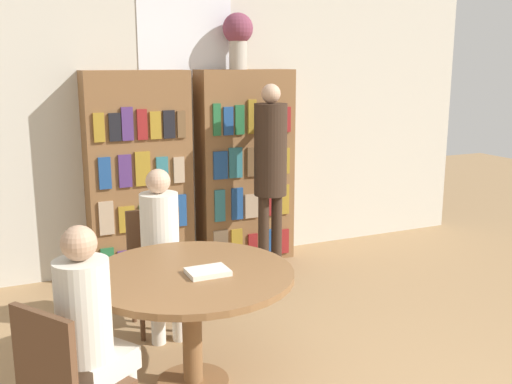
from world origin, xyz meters
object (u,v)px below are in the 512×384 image
at_px(seated_reader_right, 91,328).
at_px(bookshelf_right, 245,168).
at_px(seated_reader_left, 161,243).
at_px(flower_vase, 238,35).
at_px(reading_table, 191,290).
at_px(chair_left_side, 157,263).
at_px(bookshelf_left, 139,176).
at_px(chair_near_camera, 65,382).
at_px(librarian_standing, 270,161).

bearing_deg(seated_reader_right, bookshelf_right, 109.55).
xyz_separation_m(bookshelf_right, seated_reader_left, (-1.22, -1.30, -0.25)).
relative_size(flower_vase, reading_table, 0.42).
bearing_deg(bookshelf_right, chair_left_side, -137.23).
bearing_deg(bookshelf_left, chair_near_camera, -111.22).
xyz_separation_m(chair_near_camera, seated_reader_right, (0.15, 0.10, 0.20)).
xyz_separation_m(seated_reader_right, librarian_standing, (1.94, 1.99, 0.40)).
bearing_deg(seated_reader_right, librarian_standing, 102.77).
bearing_deg(bookshelf_right, chair_near_camera, -128.44).
relative_size(bookshelf_right, seated_reader_left, 1.54).
bearing_deg(chair_left_side, librarian_standing, -150.56).
relative_size(chair_near_camera, chair_left_side, 1.00).
distance_m(bookshelf_right, librarian_standing, 0.52).
height_order(flower_vase, chair_left_side, flower_vase).
xyz_separation_m(bookshelf_left, flower_vase, (0.98, 0.00, 1.26)).
xyz_separation_m(flower_vase, seated_reader_left, (-1.15, -1.30, -1.50)).
xyz_separation_m(reading_table, chair_near_camera, (-0.80, -0.52, -0.14)).
distance_m(bookshelf_left, librarian_standing, 1.20).
distance_m(bookshelf_right, seated_reader_right, 3.15).
distance_m(bookshelf_right, flower_vase, 1.26).
bearing_deg(librarian_standing, reading_table, -129.34).
relative_size(reading_table, chair_left_side, 1.42).
bearing_deg(reading_table, bookshelf_right, 58.74).
bearing_deg(bookshelf_right, seated_reader_right, -127.40).
xyz_separation_m(bookshelf_right, flower_vase, (-0.07, 0.00, 1.26)).
bearing_deg(bookshelf_left, flower_vase, 0.27).
bearing_deg(seated_reader_right, bookshelf_left, 128.02).
height_order(chair_left_side, seated_reader_right, seated_reader_right).
distance_m(chair_left_side, seated_reader_left, 0.27).
height_order(bookshelf_right, seated_reader_right, bookshelf_right).
bearing_deg(reading_table, flower_vase, 60.17).
bearing_deg(chair_near_camera, seated_reader_right, 90.00).
bearing_deg(chair_left_side, seated_reader_left, 90.00).
xyz_separation_m(reading_table, seated_reader_right, (-0.65, -0.42, 0.06)).
relative_size(flower_vase, seated_reader_right, 0.43).
distance_m(chair_near_camera, seated_reader_right, 0.27).
relative_size(bookshelf_left, flower_vase, 3.64).
height_order(seated_reader_right, librarian_standing, librarian_standing).
relative_size(flower_vase, chair_near_camera, 0.59).
xyz_separation_m(bookshelf_left, bookshelf_right, (1.05, -0.00, -0.00)).
distance_m(bookshelf_left, bookshelf_right, 1.05).
bearing_deg(reading_table, seated_reader_right, -146.94).
bearing_deg(seated_reader_left, flower_vase, -128.55).
relative_size(reading_table, librarian_standing, 0.70).
distance_m(bookshelf_right, reading_table, 2.44).
distance_m(seated_reader_right, librarian_standing, 2.81).
height_order(reading_table, seated_reader_right, seated_reader_right).
height_order(flower_vase, seated_reader_right, flower_vase).
bearing_deg(librarian_standing, seated_reader_left, -147.48).
bearing_deg(bookshelf_left, chair_left_side, -98.00).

